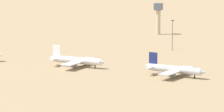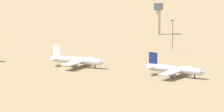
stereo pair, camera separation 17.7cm
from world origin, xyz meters
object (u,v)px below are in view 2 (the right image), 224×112
at_px(parked_jet_white_3, 77,60).
at_px(light_pole_east, 172,33).
at_px(control_tower, 158,16).
at_px(parked_jet_navy_4, 174,69).

bearing_deg(parked_jet_white_3, light_pole_east, 72.38).
distance_m(parked_jet_white_3, control_tower, 146.93).
height_order(parked_jet_white_3, control_tower, control_tower).
xyz_separation_m(parked_jet_white_3, control_tower, (-4.46, 146.53, 9.94)).
height_order(parked_jet_navy_4, control_tower, control_tower).
xyz_separation_m(control_tower, light_pole_east, (32.90, -73.04, -3.01)).
relative_size(parked_jet_white_3, control_tower, 1.46).
bearing_deg(light_pole_east, parked_jet_navy_4, -72.29).
distance_m(parked_jet_navy_4, light_pole_east, 84.40).
bearing_deg(light_pole_east, control_tower, 114.25).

